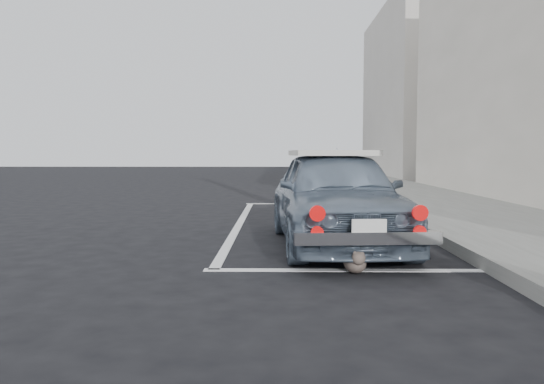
{
  "coord_description": "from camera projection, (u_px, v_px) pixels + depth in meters",
  "views": [
    {
      "loc": [
        -0.24,
        -5.76,
        1.18
      ],
      "look_at": [
        -0.32,
        0.1,
        0.75
      ],
      "focal_mm": 35.0,
      "sensor_mm": 36.0,
      "label": 1
    }
  ],
  "objects": [
    {
      "name": "sidewalk",
      "position": [
        513.0,
        228.0,
        7.78
      ],
      "size": [
        2.8,
        40.0,
        0.15
      ],
      "primitive_type": "cube",
      "color": "slate",
      "rests_on": "ground"
    },
    {
      "name": "pline_front",
      "position": [
        311.0,
        204.0,
        12.31
      ],
      "size": [
        3.0,
        0.12,
        0.01
      ],
      "primitive_type": "cube",
      "color": "silver",
      "rests_on": "ground"
    },
    {
      "name": "pline_rear",
      "position": [
        352.0,
        270.0,
        5.33
      ],
      "size": [
        3.0,
        0.12,
        0.01
      ],
      "primitive_type": "cube",
      "color": "silver",
      "rests_on": "ground"
    },
    {
      "name": "pline_side",
      "position": [
        239.0,
        224.0,
        8.84
      ],
      "size": [
        0.12,
        7.0,
        0.01
      ],
      "primitive_type": "cube",
      "color": "silver",
      "rests_on": "ground"
    },
    {
      "name": "ground",
      "position": [
        301.0,
        261.0,
        5.83
      ],
      "size": [
        80.0,
        80.0,
        0.0
      ],
      "primitive_type": "plane",
      "color": "black",
      "rests_on": "ground"
    },
    {
      "name": "building_far",
      "position": [
        416.0,
        94.0,
        25.4
      ],
      "size": [
        3.5,
        10.0,
        8.0
      ],
      "primitive_type": "cube",
      "color": "beige",
      "rests_on": "ground"
    },
    {
      "name": "retro_coupe",
      "position": [
        336.0,
        196.0,
        6.78
      ],
      "size": [
        1.72,
        3.77,
        1.25
      ],
      "rotation": [
        0.0,
        0.0,
        0.07
      ],
      "color": "slate",
      "rests_on": "ground"
    },
    {
      "name": "cat",
      "position": [
        355.0,
        261.0,
        5.21
      ],
      "size": [
        0.25,
        0.5,
        0.27
      ],
      "rotation": [
        0.0,
        0.0,
        0.08
      ],
      "color": "#726356",
      "rests_on": "ground"
    }
  ]
}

